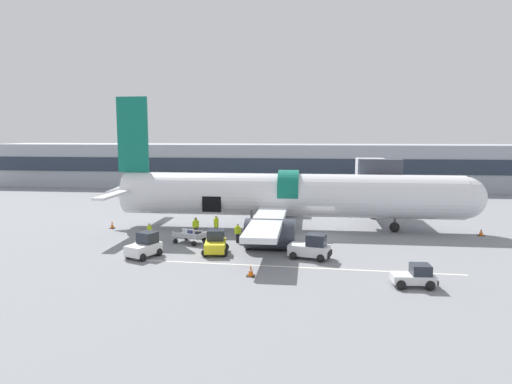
# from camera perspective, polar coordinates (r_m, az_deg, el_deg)

# --- Properties ---
(ground_plane) EXTENTS (500.00, 500.00, 0.00)m
(ground_plane) POSITION_cam_1_polar(r_m,az_deg,el_deg) (40.12, 7.95, -5.43)
(ground_plane) COLOR gray
(apron_marking_line) EXTENTS (22.10, 1.10, 0.01)m
(apron_marking_line) POSITION_cam_1_polar(r_m,az_deg,el_deg) (30.79, 4.51, -9.32)
(apron_marking_line) COLOR silver
(apron_marking_line) RESTS_ON ground_plane
(terminal_strip) EXTENTS (107.66, 10.74, 7.03)m
(terminal_strip) POSITION_cam_1_polar(r_m,az_deg,el_deg) (75.42, 7.49, 3.25)
(terminal_strip) COLOR #9EA3AD
(terminal_strip) RESTS_ON ground_plane
(jet_bridge_stub) EXTENTS (3.95, 8.90, 6.42)m
(jet_bridge_stub) POSITION_cam_1_polar(r_m,az_deg,el_deg) (47.54, 14.69, 1.97)
(jet_bridge_stub) COLOR #4C4C51
(jet_bridge_stub) RESTS_ON ground_plane
(airplane) EXTENTS (34.92, 27.68, 12.21)m
(airplane) POSITION_cam_1_polar(r_m,az_deg,el_deg) (41.89, 3.48, -0.51)
(airplane) COLOR silver
(airplane) RESTS_ON ground_plane
(baggage_tug_lead) EXTENTS (3.19, 2.26, 1.78)m
(baggage_tug_lead) POSITION_cam_1_polar(r_m,az_deg,el_deg) (32.73, 6.90, -6.99)
(baggage_tug_lead) COLOR silver
(baggage_tug_lead) RESTS_ON ground_plane
(baggage_tug_mid) EXTENTS (2.56, 1.84, 1.32)m
(baggage_tug_mid) POSITION_cam_1_polar(r_m,az_deg,el_deg) (28.38, 19.24, -10.01)
(baggage_tug_mid) COLOR silver
(baggage_tug_mid) RESTS_ON ground_plane
(baggage_tug_rear) EXTENTS (2.49, 2.89, 1.76)m
(baggage_tug_rear) POSITION_cam_1_polar(r_m,az_deg,el_deg) (33.92, -13.74, -6.67)
(baggage_tug_rear) COLOR white
(baggage_tug_rear) RESTS_ON ground_plane
(baggage_tug_spare) EXTENTS (2.16, 2.78, 1.69)m
(baggage_tug_spare) POSITION_cam_1_polar(r_m,az_deg,el_deg) (34.06, -5.09, -6.47)
(baggage_tug_spare) COLOR yellow
(baggage_tug_spare) RESTS_ON ground_plane
(baggage_cart_loading) EXTENTS (3.53, 2.40, 1.05)m
(baggage_cart_loading) POSITION_cam_1_polar(r_m,az_deg,el_deg) (37.43, -8.11, -5.60)
(baggage_cart_loading) COLOR #B7BABF
(baggage_cart_loading) RESTS_ON ground_plane
(ground_crew_loader_a) EXTENTS (0.52, 0.65, 1.85)m
(ground_crew_loader_a) POSITION_cam_1_polar(r_m,az_deg,el_deg) (39.33, -5.00, -4.19)
(ground_crew_loader_a) COLOR black
(ground_crew_loader_a) RESTS_ON ground_plane
(ground_crew_loader_b) EXTENTS (0.55, 0.41, 1.57)m
(ground_crew_loader_b) POSITION_cam_1_polar(r_m,az_deg,el_deg) (37.12, -2.30, -5.10)
(ground_crew_loader_b) COLOR black
(ground_crew_loader_b) RESTS_ON ground_plane
(ground_crew_driver) EXTENTS (0.57, 0.51, 1.68)m
(ground_crew_driver) POSITION_cam_1_polar(r_m,az_deg,el_deg) (39.65, -7.54, -4.27)
(ground_crew_driver) COLOR #2D2D33
(ground_crew_driver) RESTS_ON ground_plane
(ground_crew_supervisor) EXTENTS (0.44, 0.54, 1.54)m
(ground_crew_supervisor) POSITION_cam_1_polar(r_m,az_deg,el_deg) (38.38, -13.18, -4.90)
(ground_crew_supervisor) COLOR #2D2D33
(ground_crew_supervisor) RESTS_ON ground_plane
(suitcase_on_tarmac_upright) EXTENTS (0.61, 0.51, 0.62)m
(suitcase_on_tarmac_upright) POSITION_cam_1_polar(r_m,az_deg,el_deg) (37.23, -4.76, -5.99)
(suitcase_on_tarmac_upright) COLOR #4C1E1E
(suitcase_on_tarmac_upright) RESTS_ON ground_plane
(safety_cone_nose) EXTENTS (0.57, 0.57, 0.62)m
(safety_cone_nose) POSITION_cam_1_polar(r_m,az_deg,el_deg) (44.30, 26.32, -4.54)
(safety_cone_nose) COLOR black
(safety_cone_nose) RESTS_ON ground_plane
(safety_cone_engine_left) EXTENTS (0.53, 0.53, 0.70)m
(safety_cone_engine_left) POSITION_cam_1_polar(r_m,az_deg,el_deg) (28.75, -0.67, -9.84)
(safety_cone_engine_left) COLOR black
(safety_cone_engine_left) RESTS_ON ground_plane
(safety_cone_wingtip) EXTENTS (0.46, 0.46, 0.74)m
(safety_cone_wingtip) POSITION_cam_1_polar(r_m,az_deg,el_deg) (35.05, 4.26, -6.67)
(safety_cone_wingtip) COLOR black
(safety_cone_wingtip) RESTS_ON ground_plane
(safety_cone_tail) EXTENTS (0.47, 0.47, 0.71)m
(safety_cone_tail) POSITION_cam_1_polar(r_m,az_deg,el_deg) (44.79, -17.54, -3.93)
(safety_cone_tail) COLOR black
(safety_cone_tail) RESTS_ON ground_plane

